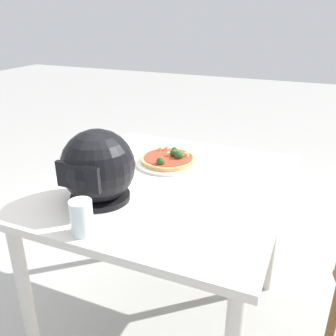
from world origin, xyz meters
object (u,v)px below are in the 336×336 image
pizza (169,158)px  motorcycle_helmet (98,168)px  dining_table (168,203)px  drinking_glass (82,218)px

pizza → motorcycle_helmet: motorcycle_helmet is taller
pizza → motorcycle_helmet: size_ratio=0.94×
dining_table → drinking_glass: 0.47m
motorcycle_helmet → drinking_glass: (-0.07, 0.21, -0.07)m
drinking_glass → motorcycle_helmet: bearing=-70.7°
dining_table → pizza: (0.07, -0.18, 0.12)m
pizza → drinking_glass: 0.61m
drinking_glass → pizza: bearing=-92.2°
motorcycle_helmet → drinking_glass: bearing=109.3°
dining_table → motorcycle_helmet: bearing=53.7°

